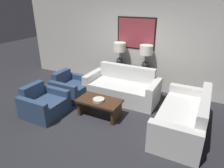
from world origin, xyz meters
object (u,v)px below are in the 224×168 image
(couch_by_back_wall, at_px, (122,88))
(decorative_bowl, at_px, (99,100))
(armchair_near_back_wall, at_px, (71,88))
(table_lamp_right, at_px, (146,53))
(couch_by_side, at_px, (184,118))
(console_table, at_px, (131,78))
(coffee_table, at_px, (99,104))
(armchair_near_camera, at_px, (44,104))
(table_lamp_left, at_px, (120,50))

(couch_by_back_wall, relative_size, decorative_bowl, 7.36)
(decorative_bowl, distance_m, armchair_near_back_wall, 1.41)
(table_lamp_right, bearing_deg, decorative_bowl, -104.92)
(table_lamp_right, bearing_deg, couch_by_side, -47.35)
(table_lamp_right, xyz_separation_m, armchair_near_back_wall, (-1.76, -1.27, -0.94))
(couch_by_back_wall, bearing_deg, table_lamp_right, 59.43)
(couch_by_back_wall, bearing_deg, couch_by_side, -24.14)
(console_table, xyz_separation_m, decorative_bowl, (-0.08, -1.86, 0.09))
(table_lamp_right, bearing_deg, couch_by_back_wall, -120.57)
(coffee_table, bearing_deg, decorative_bowl, -74.79)
(couch_by_back_wall, distance_m, coffee_table, 1.11)
(coffee_table, distance_m, armchair_near_back_wall, 1.36)
(console_table, relative_size, table_lamp_right, 1.82)
(table_lamp_right, relative_size, armchair_near_camera, 0.77)
(armchair_near_back_wall, bearing_deg, console_table, 43.24)
(console_table, relative_size, armchair_near_camera, 1.41)
(couch_by_side, distance_m, coffee_table, 1.92)
(armchair_near_back_wall, height_order, armchair_near_camera, same)
(table_lamp_right, xyz_separation_m, coffee_table, (-0.51, -1.80, -0.89))
(table_lamp_left, relative_size, decorative_bowl, 2.57)
(console_table, distance_m, decorative_bowl, 1.86)
(couch_by_side, bearing_deg, table_lamp_left, 145.77)
(coffee_table, bearing_deg, console_table, 86.92)
(couch_by_side, xyz_separation_m, armchair_near_back_wall, (-3.15, 0.23, -0.04))
(table_lamp_left, distance_m, table_lamp_right, 0.82)
(table_lamp_right, relative_size, decorative_bowl, 2.57)
(table_lamp_left, relative_size, armchair_near_back_wall, 0.77)
(console_table, xyz_separation_m, table_lamp_left, (-0.41, 0.00, 0.84))
(couch_by_side, bearing_deg, coffee_table, -170.98)
(console_table, distance_m, armchair_near_back_wall, 1.85)
(console_table, height_order, couch_by_side, couch_by_side)
(armchair_near_camera, bearing_deg, console_table, 60.03)
(decorative_bowl, height_order, armchair_near_back_wall, armchair_near_back_wall)
(couch_by_back_wall, height_order, coffee_table, couch_by_back_wall)
(couch_by_back_wall, xyz_separation_m, coffee_table, (-0.10, -1.11, 0.01))
(couch_by_side, distance_m, decorative_bowl, 1.92)
(decorative_bowl, bearing_deg, table_lamp_right, 75.08)
(table_lamp_right, height_order, couch_by_back_wall, table_lamp_right)
(table_lamp_right, bearing_deg, armchair_near_camera, -126.98)
(couch_by_back_wall, xyz_separation_m, armchair_near_camera, (-1.35, -1.64, -0.04))
(table_lamp_right, relative_size, couch_by_side, 0.35)
(table_lamp_left, distance_m, coffee_table, 2.04)
(table_lamp_right, bearing_deg, console_table, 180.00)
(table_lamp_left, xyz_separation_m, armchair_near_camera, (-0.94, -2.34, -0.94))
(console_table, bearing_deg, table_lamp_right, 0.00)
(table_lamp_left, height_order, armchair_near_back_wall, table_lamp_left)
(coffee_table, bearing_deg, table_lamp_left, 99.92)
(decorative_bowl, bearing_deg, couch_by_side, 10.67)
(couch_by_side, bearing_deg, couch_by_back_wall, 155.86)
(armchair_near_back_wall, bearing_deg, coffee_table, -23.16)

